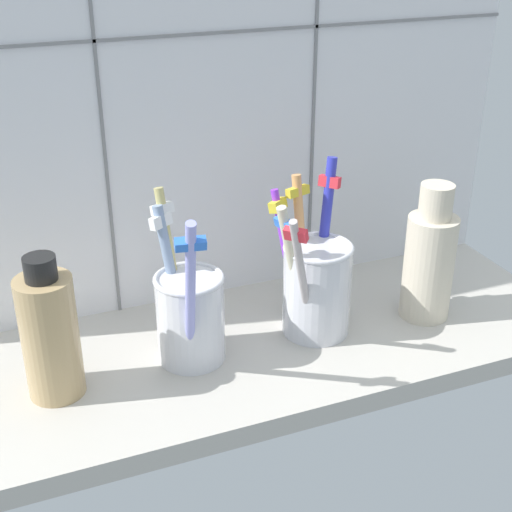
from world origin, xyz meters
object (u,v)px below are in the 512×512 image
Objects in this scene: toothbrush_cup_left at (189,313)px; ceramic_vase at (429,260)px; soap_bottle at (50,334)px; toothbrush_cup_right at (316,283)px.

toothbrush_cup_left is 1.19× the size of ceramic_vase.
ceramic_vase is at bearing -2.90° from toothbrush_cup_left.
soap_bottle is at bearing -177.36° from toothbrush_cup_left.
toothbrush_cup_right is 24.67cm from soap_bottle.
ceramic_vase is at bearing -6.67° from toothbrush_cup_right.
toothbrush_cup_left is 12.54cm from toothbrush_cup_right.
toothbrush_cup_right is 1.28× the size of soap_bottle.
toothbrush_cup_left is 1.01× the size of toothbrush_cup_right.
toothbrush_cup_left is 24.28cm from ceramic_vase.
ceramic_vase reaches higher than soap_bottle.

